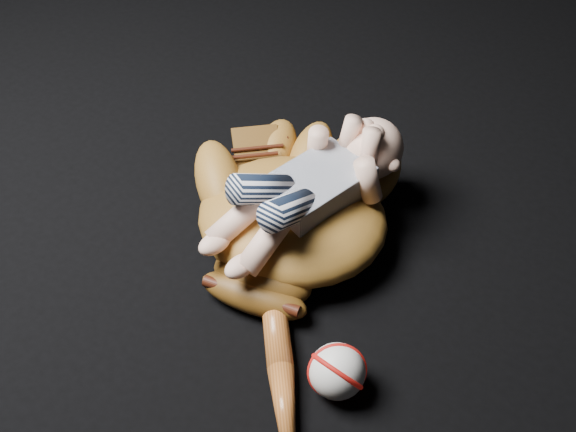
{
  "coord_description": "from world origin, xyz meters",
  "views": [
    {
      "loc": [
        0.49,
        -0.5,
        0.87
      ],
      "look_at": [
        0.01,
        0.16,
        0.07
      ],
      "focal_mm": 45.0,
      "sensor_mm": 36.0,
      "label": 1
    }
  ],
  "objects_px": {
    "baseball_glove": "(292,211)",
    "newborn_baby": "(302,188)",
    "baseball_bat": "(282,383)",
    "baseball": "(337,371)"
  },
  "relations": [
    {
      "from": "baseball_glove",
      "to": "newborn_baby",
      "type": "distance_m",
      "value": 0.06
    },
    {
      "from": "newborn_baby",
      "to": "baseball_bat",
      "type": "height_order",
      "value": "newborn_baby"
    },
    {
      "from": "newborn_baby",
      "to": "baseball",
      "type": "height_order",
      "value": "newborn_baby"
    },
    {
      "from": "baseball",
      "to": "baseball_bat",
      "type": "bearing_deg",
      "value": -139.16
    },
    {
      "from": "baseball_bat",
      "to": "baseball",
      "type": "xyz_separation_m",
      "value": [
        0.06,
        0.05,
        0.02
      ]
    },
    {
      "from": "baseball_glove",
      "to": "newborn_baby",
      "type": "height_order",
      "value": "newborn_baby"
    },
    {
      "from": "baseball_bat",
      "to": "newborn_baby",
      "type": "bearing_deg",
      "value": 120.02
    },
    {
      "from": "baseball_bat",
      "to": "baseball",
      "type": "relative_size",
      "value": 5.22
    },
    {
      "from": "baseball_glove",
      "to": "baseball_bat",
      "type": "xyz_separation_m",
      "value": [
        0.16,
        -0.24,
        -0.05
      ]
    },
    {
      "from": "baseball_bat",
      "to": "baseball",
      "type": "bearing_deg",
      "value": 40.84
    }
  ]
}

